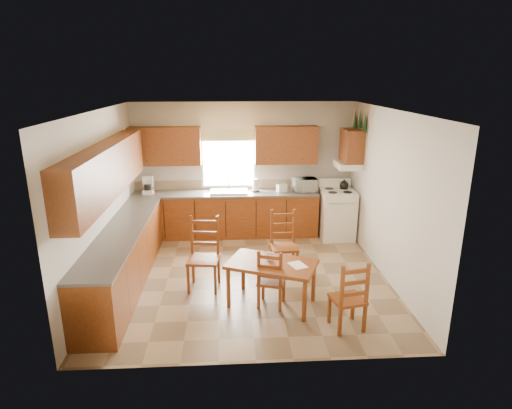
{
  "coord_description": "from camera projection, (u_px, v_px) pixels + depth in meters",
  "views": [
    {
      "loc": [
        -0.25,
        -6.44,
        3.18
      ],
      "look_at": [
        0.15,
        0.3,
        1.15
      ],
      "focal_mm": 30.0,
      "sensor_mm": 36.0,
      "label": 1
    }
  ],
  "objects": [
    {
      "name": "ceiling",
      "position": [
        247.0,
        110.0,
        6.31
      ],
      "size": [
        4.5,
        4.5,
        0.0
      ],
      "primitive_type": "plane",
      "color": "brown",
      "rests_on": "floor"
    },
    {
      "name": "upper_cab_back_right",
      "position": [
        286.0,
        145.0,
        8.6
      ],
      "size": [
        1.25,
        0.33,
        0.75
      ],
      "primitive_type": "cube",
      "color": "brown",
      "rests_on": "wall_back"
    },
    {
      "name": "table_paper",
      "position": [
        298.0,
        265.0,
        5.96
      ],
      "size": [
        0.28,
        0.32,
        0.0
      ],
      "primitive_type": "cube",
      "rotation": [
        0.0,
        0.0,
        0.37
      ],
      "color": "white",
      "rests_on": "dining_table"
    },
    {
      "name": "lower_cab_left",
      "position": [
        124.0,
        258.0,
        6.71
      ],
      "size": [
        0.6,
        3.6,
        0.88
      ],
      "primitive_type": "cube",
      "color": "brown",
      "rests_on": "floor"
    },
    {
      "name": "microwave",
      "position": [
        305.0,
        185.0,
        8.72
      ],
      "size": [
        0.48,
        0.37,
        0.27
      ],
      "primitive_type": "imported",
      "rotation": [
        0.0,
        0.0,
        0.11
      ],
      "color": "silver",
      "rests_on": "counter_back"
    },
    {
      "name": "window_valance",
      "position": [
        228.0,
        135.0,
        8.58
      ],
      "size": [
        1.19,
        0.01,
        0.24
      ],
      "primitive_type": "cube",
      "color": "#54773E",
      "rests_on": "wall_back"
    },
    {
      "name": "sink_basin",
      "position": [
        229.0,
        191.0,
        8.67
      ],
      "size": [
        0.75,
        0.45,
        0.04
      ],
      "primitive_type": "cube",
      "color": "silver",
      "rests_on": "counter_back"
    },
    {
      "name": "chair_near_right",
      "position": [
        348.0,
        295.0,
        5.51
      ],
      "size": [
        0.47,
        0.46,
        0.96
      ],
      "primitive_type": "cube",
      "rotation": [
        0.0,
        0.0,
        3.34
      ],
      "color": "brown",
      "rests_on": "floor"
    },
    {
      "name": "toaster",
      "position": [
        282.0,
        188.0,
        8.69
      ],
      "size": [
        0.23,
        0.19,
        0.16
      ],
      "primitive_type": "cube",
      "rotation": [
        0.0,
        0.0,
        0.43
      ],
      "color": "silver",
      "rests_on": "counter_back"
    },
    {
      "name": "backsplash",
      "position": [
        225.0,
        185.0,
        8.92
      ],
      "size": [
        3.75,
        0.01,
        0.18
      ],
      "primitive_type": "cube",
      "color": "gray",
      "rests_on": "counter_back"
    },
    {
      "name": "window_frame",
      "position": [
        228.0,
        159.0,
        8.75
      ],
      "size": [
        1.13,
        0.02,
        1.18
      ],
      "primitive_type": "cube",
      "color": "silver",
      "rests_on": "wall_back"
    },
    {
      "name": "wall_front",
      "position": [
        256.0,
        256.0,
        4.55
      ],
      "size": [
        4.5,
        4.5,
        0.0
      ],
      "primitive_type": "plane",
      "color": "beige",
      "rests_on": "floor"
    },
    {
      "name": "counter_left",
      "position": [
        122.0,
        231.0,
        6.58
      ],
      "size": [
        0.63,
        3.6,
        0.04
      ],
      "primitive_type": "cube",
      "color": "#56514D",
      "rests_on": "lower_cab_left"
    },
    {
      "name": "wall_right",
      "position": [
        388.0,
        196.0,
        6.83
      ],
      "size": [
        4.5,
        4.5,
        0.0
      ],
      "primitive_type": "plane",
      "color": "beige",
      "rests_on": "floor"
    },
    {
      "name": "pine_decal_c",
      "position": [
        355.0,
        119.0,
        8.42
      ],
      "size": [
        0.22,
        0.22,
        0.36
      ],
      "primitive_type": "cone",
      "color": "#163D19",
      "rests_on": "wall_right"
    },
    {
      "name": "coffeemaker",
      "position": [
        148.0,
        185.0,
        8.54
      ],
      "size": [
        0.23,
        0.27,
        0.36
      ],
      "primitive_type": "cube",
      "rotation": [
        0.0,
        0.0,
        0.06
      ],
      "color": "silver",
      "rests_on": "counter_back"
    },
    {
      "name": "wall_left",
      "position": [
        102.0,
        200.0,
        6.57
      ],
      "size": [
        4.5,
        4.5,
        0.0
      ],
      "primitive_type": "plane",
      "color": "beige",
      "rests_on": "floor"
    },
    {
      "name": "range_hood",
      "position": [
        348.0,
        165.0,
        8.35
      ],
      "size": [
        0.44,
        0.62,
        0.12
      ],
      "primitive_type": "cube",
      "color": "silver",
      "rests_on": "wall_right"
    },
    {
      "name": "upper_cab_stove",
      "position": [
        352.0,
        145.0,
        8.24
      ],
      "size": [
        0.33,
        0.62,
        0.62
      ],
      "primitive_type": "cube",
      "color": "brown",
      "rests_on": "wall_right"
    },
    {
      "name": "dining_table",
      "position": [
        272.0,
        283.0,
        6.14
      ],
      "size": [
        1.4,
        1.12,
        0.65
      ],
      "primitive_type": "cube",
      "rotation": [
        0.0,
        0.0,
        -0.4
      ],
      "color": "brown",
      "rests_on": "floor"
    },
    {
      "name": "counter_back",
      "position": [
        225.0,
        193.0,
        8.68
      ],
      "size": [
        3.75,
        0.63,
        0.04
      ],
      "primitive_type": "cube",
      "color": "#56514D",
      "rests_on": "lower_cab_back"
    },
    {
      "name": "pine_decal_b",
      "position": [
        360.0,
        118.0,
        8.1
      ],
      "size": [
        0.22,
        0.22,
        0.36
      ],
      "primitive_type": "cone",
      "color": "#163D19",
      "rests_on": "wall_right"
    },
    {
      "name": "wall_back",
      "position": [
        243.0,
        168.0,
        8.85
      ],
      "size": [
        4.5,
        4.5,
        0.0
      ],
      "primitive_type": "plane",
      "color": "beige",
      "rests_on": "floor"
    },
    {
      "name": "pine_decal_a",
      "position": [
        365.0,
        122.0,
        7.8
      ],
      "size": [
        0.22,
        0.22,
        0.36
      ],
      "primitive_type": "cone",
      "color": "#163D19",
      "rests_on": "wall_right"
    },
    {
      "name": "window_pane",
      "position": [
        228.0,
        159.0,
        8.75
      ],
      "size": [
        1.05,
        0.01,
        1.1
      ],
      "primitive_type": "cube",
      "color": "white",
      "rests_on": "wall_back"
    },
    {
      "name": "upper_cab_left",
      "position": [
        107.0,
        170.0,
        6.29
      ],
      "size": [
        0.33,
        3.6,
        0.75
      ],
      "primitive_type": "cube",
      "color": "brown",
      "rests_on": "wall_left"
    },
    {
      "name": "chair_far_left",
      "position": [
        203.0,
        255.0,
        6.53
      ],
      "size": [
        0.52,
        0.5,
        1.12
      ],
      "primitive_type": "cube",
      "rotation": [
        0.0,
        0.0,
        -0.11
      ],
      "color": "brown",
      "rests_on": "floor"
    },
    {
      "name": "chair_near_left",
      "position": [
        272.0,
        277.0,
        6.08
      ],
      "size": [
        0.46,
        0.45,
        0.88
      ],
      "primitive_type": "cube",
      "rotation": [
        0.0,
        0.0,
        2.84
      ],
      "color": "brown",
      "rests_on": "floor"
    },
    {
      "name": "chair_far_right",
      "position": [
        284.0,
        243.0,
        7.09
      ],
      "size": [
        0.45,
        0.43,
        1.04
      ],
      "primitive_type": "cube",
      "rotation": [
        0.0,
        0.0,
        0.04
      ],
      "color": "brown",
      "rests_on": "floor"
    },
    {
      "name": "floor",
      "position": [
        248.0,
        276.0,
        7.09
      ],
      "size": [
        4.5,
        4.5,
        0.0
      ],
      "primitive_type": "plane",
      "color": "#896F4F",
      "rests_on": "ground"
    },
    {
      "name": "table_card",
      "position": [
        270.0,
        256.0,
        6.1
      ],
      "size": [
        0.09,
        0.06,
        0.13
      ],
      "primitive_type": "cube",
      "rotation": [
        0.0,
        0.0,
        -0.43
      ],
      "color": "white",
      "rests_on": "dining_table"
    },
    {
      "name": "stove",
      "position": [
        337.0,
        215.0,
        8.67
      ],
      "size": [
        0.67,
        0.69,
        0.98
      ],
      "primitive_type": "cube",
      "rotation": [
        0.0,
        0.0,
        -0.01
      ],
      "color": "silver",
      "rests_on": "floor"
    },
    {
      "name": "paper_towel",
      "position": [
        255.0,
        185.0,
        8.7
      ],
      "size": [
        0.14,
        0.14,
        0.26
      ],
      "primitive_type": "cylinder",
      "rotation": [
        0.0,
        0.0,
        -0.33
      ],
      "color": "white",
      "rests_on": "counter_back"
    },
    {
      "name": "upper_cab_back_left",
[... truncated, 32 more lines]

